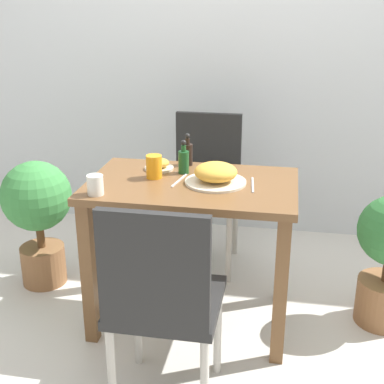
{
  "coord_description": "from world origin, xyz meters",
  "views": [
    {
      "loc": [
        0.43,
        -2.33,
        1.6
      ],
      "look_at": [
        0.0,
        0.0,
        0.7
      ],
      "focal_mm": 50.0,
      "sensor_mm": 36.0,
      "label": 1
    }
  ],
  "objects_px": {
    "side_plate": "(159,165)",
    "juice_glass": "(154,167)",
    "chair_far": "(205,181)",
    "chair_near": "(162,297)",
    "potted_plant_left": "(38,210)",
    "sauce_bottle": "(184,161)",
    "drink_cup": "(95,185)",
    "food_plate": "(216,174)",
    "condiment_bottle": "(187,153)"
  },
  "relations": [
    {
      "from": "sauce_bottle",
      "to": "condiment_bottle",
      "type": "bearing_deg",
      "value": 92.57
    },
    {
      "from": "side_plate",
      "to": "drink_cup",
      "type": "xyz_separation_m",
      "value": [
        -0.19,
        -0.4,
        0.02
      ]
    },
    {
      "from": "chair_near",
      "to": "food_plate",
      "type": "distance_m",
      "value": 0.72
    },
    {
      "from": "chair_far",
      "to": "side_plate",
      "type": "relative_size",
      "value": 6.24
    },
    {
      "from": "sauce_bottle",
      "to": "chair_near",
      "type": "bearing_deg",
      "value": -84.83
    },
    {
      "from": "chair_near",
      "to": "chair_far",
      "type": "bearing_deg",
      "value": -88.0
    },
    {
      "from": "juice_glass",
      "to": "sauce_bottle",
      "type": "distance_m",
      "value": 0.16
    },
    {
      "from": "chair_far",
      "to": "side_plate",
      "type": "distance_m",
      "value": 0.59
    },
    {
      "from": "chair_far",
      "to": "drink_cup",
      "type": "xyz_separation_m",
      "value": [
        -0.35,
        -0.91,
        0.28
      ]
    },
    {
      "from": "condiment_bottle",
      "to": "side_plate",
      "type": "bearing_deg",
      "value": -142.9
    },
    {
      "from": "potted_plant_left",
      "to": "side_plate",
      "type": "bearing_deg",
      "value": -4.19
    },
    {
      "from": "juice_glass",
      "to": "sauce_bottle",
      "type": "relative_size",
      "value": 0.67
    },
    {
      "from": "side_plate",
      "to": "sauce_bottle",
      "type": "relative_size",
      "value": 0.87
    },
    {
      "from": "potted_plant_left",
      "to": "condiment_bottle",
      "type": "bearing_deg",
      "value": 3.01
    },
    {
      "from": "juice_glass",
      "to": "potted_plant_left",
      "type": "relative_size",
      "value": 0.15
    },
    {
      "from": "juice_glass",
      "to": "condiment_bottle",
      "type": "bearing_deg",
      "value": 62.21
    },
    {
      "from": "chair_far",
      "to": "juice_glass",
      "type": "relative_size",
      "value": 8.13
    },
    {
      "from": "juice_glass",
      "to": "potted_plant_left",
      "type": "bearing_deg",
      "value": 165.79
    },
    {
      "from": "food_plate",
      "to": "side_plate",
      "type": "bearing_deg",
      "value": 153.63
    },
    {
      "from": "chair_far",
      "to": "side_plate",
      "type": "height_order",
      "value": "chair_far"
    },
    {
      "from": "food_plate",
      "to": "sauce_bottle",
      "type": "distance_m",
      "value": 0.21
    },
    {
      "from": "sauce_bottle",
      "to": "potted_plant_left",
      "type": "bearing_deg",
      "value": 174.15
    },
    {
      "from": "side_plate",
      "to": "potted_plant_left",
      "type": "height_order",
      "value": "side_plate"
    },
    {
      "from": "side_plate",
      "to": "sauce_bottle",
      "type": "xyz_separation_m",
      "value": [
        0.13,
        -0.03,
        0.04
      ]
    },
    {
      "from": "sauce_bottle",
      "to": "potted_plant_left",
      "type": "relative_size",
      "value": 0.23
    },
    {
      "from": "chair_near",
      "to": "drink_cup",
      "type": "distance_m",
      "value": 0.63
    },
    {
      "from": "side_plate",
      "to": "juice_glass",
      "type": "distance_m",
      "value": 0.13
    },
    {
      "from": "potted_plant_left",
      "to": "sauce_bottle",
      "type": "bearing_deg",
      "value": -5.85
    },
    {
      "from": "chair_far",
      "to": "juice_glass",
      "type": "bearing_deg",
      "value": -103.18
    },
    {
      "from": "condiment_bottle",
      "to": "drink_cup",
      "type": "bearing_deg",
      "value": -122.81
    },
    {
      "from": "food_plate",
      "to": "juice_glass",
      "type": "relative_size",
      "value": 2.57
    },
    {
      "from": "chair_far",
      "to": "potted_plant_left",
      "type": "bearing_deg",
      "value": -152.42
    },
    {
      "from": "drink_cup",
      "to": "sauce_bottle",
      "type": "distance_m",
      "value": 0.49
    },
    {
      "from": "drink_cup",
      "to": "condiment_bottle",
      "type": "relative_size",
      "value": 0.53
    },
    {
      "from": "drink_cup",
      "to": "condiment_bottle",
      "type": "distance_m",
      "value": 0.59
    },
    {
      "from": "chair_near",
      "to": "juice_glass",
      "type": "distance_m",
      "value": 0.76
    },
    {
      "from": "food_plate",
      "to": "potted_plant_left",
      "type": "bearing_deg",
      "value": 168.64
    },
    {
      "from": "potted_plant_left",
      "to": "chair_near",
      "type": "bearing_deg",
      "value": -43.15
    },
    {
      "from": "chair_far",
      "to": "drink_cup",
      "type": "height_order",
      "value": "chair_far"
    },
    {
      "from": "side_plate",
      "to": "juice_glass",
      "type": "bearing_deg",
      "value": -86.51
    },
    {
      "from": "side_plate",
      "to": "chair_near",
      "type": "bearing_deg",
      "value": -75.87
    },
    {
      "from": "food_plate",
      "to": "juice_glass",
      "type": "bearing_deg",
      "value": 175.67
    },
    {
      "from": "juice_glass",
      "to": "potted_plant_left",
      "type": "xyz_separation_m",
      "value": [
        -0.72,
        0.18,
        -0.35
      ]
    },
    {
      "from": "sauce_bottle",
      "to": "condiment_bottle",
      "type": "height_order",
      "value": "same"
    },
    {
      "from": "chair_near",
      "to": "food_plate",
      "type": "relative_size",
      "value": 3.17
    },
    {
      "from": "drink_cup",
      "to": "sauce_bottle",
      "type": "xyz_separation_m",
      "value": [
        0.32,
        0.36,
        0.02
      ]
    },
    {
      "from": "chair_near",
      "to": "juice_glass",
      "type": "height_order",
      "value": "chair_near"
    },
    {
      "from": "chair_far",
      "to": "sauce_bottle",
      "type": "bearing_deg",
      "value": -92.53
    },
    {
      "from": "chair_near",
      "to": "side_plate",
      "type": "relative_size",
      "value": 6.24
    },
    {
      "from": "side_plate",
      "to": "condiment_bottle",
      "type": "relative_size",
      "value": 0.87
    }
  ]
}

